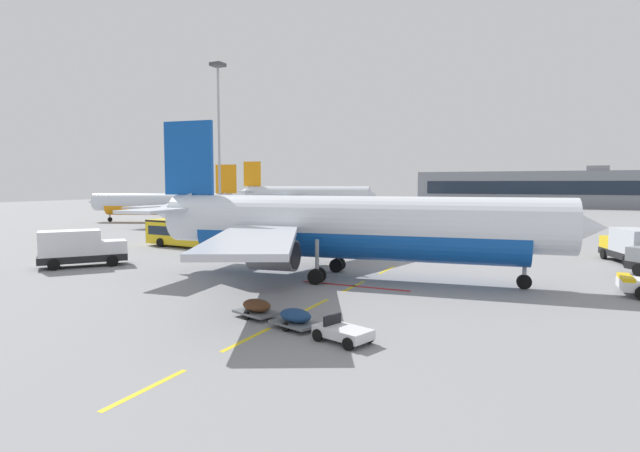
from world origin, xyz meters
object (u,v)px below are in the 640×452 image
airliner_mid_left (305,196)px  airliner_far_center (165,204)px  apron_shuttle_bus (192,232)px  ground_power_truck (630,245)px  baggage_train (296,318)px  apron_light_mast_near (219,127)px  catering_truck (80,248)px  airliner_foreground (346,226)px

airliner_mid_left → airliner_far_center: size_ratio=1.23×
apron_shuttle_bus → ground_power_truck: 43.31m
baggage_train → apron_light_mast_near: size_ratio=0.35×
airliner_far_center → apron_shuttle_bus: 39.99m
airliner_mid_left → baggage_train: airliner_mid_left is taller
apron_shuttle_bus → ground_power_truck: ground_power_truck is taller
airliner_mid_left → apron_light_mast_near: 52.57m
ground_power_truck → baggage_train: bearing=-119.3°
catering_truck → ground_power_truck: same height
airliner_mid_left → baggage_train: 101.04m
airliner_mid_left → ground_power_truck: (62.94, -59.19, -2.44)m
airliner_foreground → baggage_train: size_ratio=4.04×
apron_light_mast_near → airliner_foreground: bearing=-40.5°
airliner_far_center → apron_shuttle_bus: bearing=-43.6°
catering_truck → airliner_mid_left: bearing=103.8°
airliner_foreground → baggage_train: bearing=-77.8°
airliner_foreground → airliner_mid_left: (-42.75, 76.71, 0.13)m
airliner_mid_left → airliner_far_center: 40.46m
apron_shuttle_bus → baggage_train: 34.18m
apron_light_mast_near → apron_shuttle_bus: bearing=-62.6°
apron_shuttle_bus → apron_light_mast_near: bearing=117.4°
airliner_far_center → ground_power_truck: 74.18m
ground_power_truck → apron_light_mast_near: bearing=169.9°
catering_truck → baggage_train: (25.59, -8.60, -1.12)m
airliner_mid_left → catering_truck: size_ratio=5.12×
airliner_mid_left → apron_light_mast_near: (11.53, -50.05, 11.20)m
airliner_foreground → airliner_mid_left: airliner_mid_left is taller
airliner_foreground → apron_shuttle_bus: airliner_foreground is taller
baggage_train → airliner_foreground: bearing=102.2°
airliner_far_center → ground_power_truck: airliner_far_center is taller
airliner_mid_left → airliner_far_center: (-8.57, -39.54, -0.68)m
ground_power_truck → apron_light_mast_near: apron_light_mast_near is taller
airliner_foreground → apron_shuttle_bus: 24.47m
apron_light_mast_near → airliner_mid_left: bearing=103.0°
airliner_mid_left → apron_shuttle_bus: size_ratio=2.94×
airliner_far_center → catering_truck: size_ratio=4.17×
airliner_mid_left → ground_power_truck: airliner_mid_left is taller
airliner_foreground → apron_light_mast_near: apron_light_mast_near is taller
catering_truck → ground_power_truck: (42.89, 22.29, 0.00)m
ground_power_truck → airliner_far_center: bearing=164.6°
apron_shuttle_bus → baggage_train: size_ratio=1.42×
baggage_train → apron_light_mast_near: apron_light_mast_near is taller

